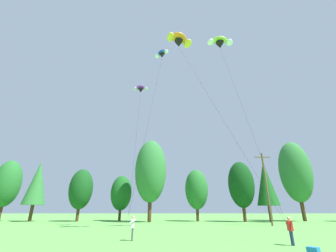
{
  "coord_description": "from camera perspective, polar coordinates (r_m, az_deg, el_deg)",
  "views": [
    {
      "loc": [
        -1.83,
        6.18,
        2.16
      ],
      "look_at": [
        -1.81,
        24.93,
        9.2
      ],
      "focal_mm": 23.6,
      "sensor_mm": 36.0,
      "label": 1
    }
  ],
  "objects": [
    {
      "name": "treeline_tree_b",
      "position": [
        54.82,
        -36.18,
        -11.83
      ],
      "size": [
        4.86,
        4.86,
        11.34
      ],
      "color": "#472D19",
      "rests_on": "ground_plane"
    },
    {
      "name": "treeline_tree_c",
      "position": [
        50.24,
        -30.78,
        -12.47
      ],
      "size": [
        3.99,
        3.99,
        10.88
      ],
      "color": "#472D19",
      "rests_on": "ground_plane"
    },
    {
      "name": "treeline_tree_d",
      "position": [
        46.49,
        -21.64,
        -14.87
      ],
      "size": [
        4.33,
        4.33,
        9.37
      ],
      "color": "#472D19",
      "rests_on": "ground_plane"
    },
    {
      "name": "treeline_tree_e",
      "position": [
        46.37,
        -12.08,
        -16.54
      ],
      "size": [
        4.07,
        4.07,
        8.4
      ],
      "color": "#472D19",
      "rests_on": "ground_plane"
    },
    {
      "name": "treeline_tree_f",
      "position": [
        41.69,
        -4.57,
        -11.41
      ],
      "size": [
        5.71,
        5.71,
        14.47
      ],
      "color": "#472D19",
      "rests_on": "ground_plane"
    },
    {
      "name": "treeline_tree_g",
      "position": [
        44.21,
        7.29,
        -15.89
      ],
      "size": [
        4.32,
        4.32,
        9.35
      ],
      "color": "#472D19",
      "rests_on": "ground_plane"
    },
    {
      "name": "treeline_tree_h",
      "position": [
        44.34,
        18.29,
        -14.12
      ],
      "size": [
        4.65,
        4.65,
        10.55
      ],
      "color": "#472D19",
      "rests_on": "ground_plane"
    },
    {
      "name": "treeline_tree_i",
      "position": [
        45.38,
        23.87,
        -13.47
      ],
      "size": [
        3.87,
        3.87,
        10.3
      ],
      "color": "#472D19",
      "rests_on": "ground_plane"
    },
    {
      "name": "treeline_tree_j",
      "position": [
        51.25,
        29.93,
        -10.1
      ],
      "size": [
        5.86,
        5.86,
        15.05
      ],
      "color": "#472D19",
      "rests_on": "ground_plane"
    },
    {
      "name": "utility_pole",
      "position": [
        35.32,
        24.01,
        -13.9
      ],
      "size": [
        2.2,
        0.26,
        9.93
      ],
      "color": "brown",
      "rests_on": "ground_plane"
    },
    {
      "name": "kite_flyer_near",
      "position": [
        17.93,
        -9.17,
        -24.07
      ],
      "size": [
        0.6,
        0.63,
        1.69
      ],
      "color": "#4C4C51",
      "rests_on": "ground_plane"
    },
    {
      "name": "kite_flyer_mid",
      "position": [
        17.44,
        28.94,
        -22.11
      ],
      "size": [
        0.26,
        0.58,
        1.69
      ],
      "color": "navy",
      "rests_on": "ground_plane"
    },
    {
      "name": "parafoil_kite_high_purple",
      "position": [
        34.85,
        -7.16,
        9.46
      ],
      "size": [
        2.58,
        12.75,
        18.49
      ],
      "color": "purple"
    },
    {
      "name": "parafoil_kite_mid_lime_white",
      "position": [
        35.13,
        13.18,
        20.22
      ],
      "size": [
        4.01,
        10.92,
        24.61
      ],
      "color": "#93D633"
    },
    {
      "name": "parafoil_kite_far_blue_white",
      "position": [
        32.69,
        -1.69,
        18.07
      ],
      "size": [
        3.15,
        8.8,
        21.6
      ],
      "color": "blue"
    },
    {
      "name": "parafoil_kite_low_orange",
      "position": [
        32.44,
        2.79,
        21.21
      ],
      "size": [
        8.06,
        10.02,
        23.6
      ],
      "color": "orange"
    },
    {
      "name": "picnic_cooler",
      "position": [
        14.77,
        33.36,
        -25.32
      ],
      "size": [
        0.59,
        0.63,
        0.34
      ],
      "primitive_type": "cube",
      "rotation": [
        0.0,
        0.0,
        2.15
      ],
      "color": "#1E70B7",
      "rests_on": "ground_plane"
    }
  ]
}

